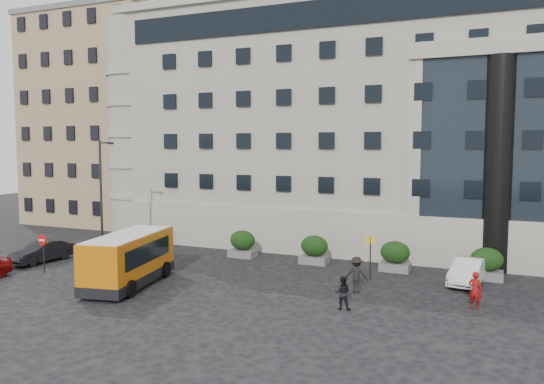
{
  "coord_description": "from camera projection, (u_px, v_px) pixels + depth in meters",
  "views": [
    {
      "loc": [
        12.08,
        -24.46,
        7.65
      ],
      "look_at": [
        0.13,
        3.34,
        5.0
      ],
      "focal_mm": 35.0,
      "sensor_mm": 36.0,
      "label": 1
    }
  ],
  "objects": [
    {
      "name": "ground",
      "position": [
        245.0,
        292.0,
        27.8
      ],
      "size": [
        120.0,
        120.0,
        0.0
      ],
      "primitive_type": "plane",
      "color": "black",
      "rests_on": "ground"
    },
    {
      "name": "civic_building",
      "position": [
        423.0,
        130.0,
        44.79
      ],
      "size": [
        44.0,
        24.0,
        18.0
      ],
      "primitive_type": "cube",
      "color": "gray",
      "rests_on": "ground"
    },
    {
      "name": "entrance_column",
      "position": [
        498.0,
        165.0,
        31.94
      ],
      "size": [
        1.8,
        1.8,
        13.0
      ],
      "primitive_type": "cylinder",
      "color": "black",
      "rests_on": "ground"
    },
    {
      "name": "apartment_near",
      "position": [
        121.0,
        123.0,
        54.68
      ],
      "size": [
        14.0,
        14.0,
        20.0
      ],
      "primitive_type": "cube",
      "color": "#978057",
      "rests_on": "ground"
    },
    {
      "name": "apartment_far",
      "position": [
        190.0,
        121.0,
        72.25
      ],
      "size": [
        13.0,
        13.0,
        22.0
      ],
      "primitive_type": "cube",
      "color": "brown",
      "rests_on": "ground"
    },
    {
      "name": "hedge_a",
      "position": [
        243.0,
        244.0,
        36.44
      ],
      "size": [
        1.8,
        1.26,
        1.84
      ],
      "color": "#5D5D5A",
      "rests_on": "ground"
    },
    {
      "name": "hedge_b",
      "position": [
        314.0,
        249.0,
        34.39
      ],
      "size": [
        1.8,
        1.26,
        1.84
      ],
      "color": "#5D5D5A",
      "rests_on": "ground"
    },
    {
      "name": "hedge_c",
      "position": [
        395.0,
        256.0,
        32.34
      ],
      "size": [
        1.8,
        1.26,
        1.84
      ],
      "color": "#5D5D5A",
      "rests_on": "ground"
    },
    {
      "name": "hedge_d",
      "position": [
        487.0,
        263.0,
        30.3
      ],
      "size": [
        1.8,
        1.26,
        1.84
      ],
      "color": "#5D5D5A",
      "rests_on": "ground"
    },
    {
      "name": "street_lamp",
      "position": [
        102.0,
        196.0,
        34.87
      ],
      "size": [
        1.16,
        0.18,
        8.0
      ],
      "color": "#262628",
      "rests_on": "ground"
    },
    {
      "name": "bus_stop_sign",
      "position": [
        370.0,
        250.0,
        30.06
      ],
      "size": [
        0.5,
        0.08,
        2.52
      ],
      "color": "#262628",
      "rests_on": "ground"
    },
    {
      "name": "no_entry_sign",
      "position": [
        43.0,
        246.0,
        31.83
      ],
      "size": [
        0.64,
        0.16,
        2.32
      ],
      "color": "#262628",
      "rests_on": "ground"
    },
    {
      "name": "minibus",
      "position": [
        129.0,
        257.0,
        28.95
      ],
      "size": [
        3.62,
        7.15,
        2.85
      ],
      "rotation": [
        0.0,
        0.0,
        0.19
      ],
      "color": "#C76309",
      "rests_on": "ground"
    },
    {
      "name": "red_truck",
      "position": [
        168.0,
        217.0,
        47.04
      ],
      "size": [
        2.65,
        4.94,
        2.55
      ],
      "rotation": [
        0.0,
        0.0,
        -0.11
      ],
      "color": "maroon",
      "rests_on": "ground"
    },
    {
      "name": "parked_car_b",
      "position": [
        42.0,
        252.0,
        34.82
      ],
      "size": [
        1.83,
        4.34,
        1.39
      ],
      "primitive_type": "imported",
      "rotation": [
        0.0,
        0.0,
        -0.09
      ],
      "color": "black",
      "rests_on": "ground"
    },
    {
      "name": "parked_car_c",
      "position": [
        146.0,
        237.0,
        40.08
      ],
      "size": [
        2.54,
        5.41,
        1.53
      ],
      "primitive_type": "imported",
      "rotation": [
        0.0,
        0.0,
        -0.08
      ],
      "color": "black",
      "rests_on": "ground"
    },
    {
      "name": "parked_car_d",
      "position": [
        208.0,
        225.0,
        46.91
      ],
      "size": [
        2.4,
        4.92,
        1.35
      ],
      "primitive_type": "imported",
      "rotation": [
        0.0,
        0.0,
        0.03
      ],
      "color": "black",
      "rests_on": "ground"
    },
    {
      "name": "white_taxi",
      "position": [
        468.0,
        271.0,
        29.36
      ],
      "size": [
        2.02,
        4.42,
        1.4
      ],
      "primitive_type": "imported",
      "rotation": [
        0.0,
        0.0,
        -0.13
      ],
      "color": "silver",
      "rests_on": "ground"
    },
    {
      "name": "pedestrian_a",
      "position": [
        475.0,
        290.0,
        24.89
      ],
      "size": [
        0.72,
        0.56,
        1.76
      ],
      "primitive_type": "imported",
      "rotation": [
        0.0,
        0.0,
        2.91
      ],
      "color": "maroon",
      "rests_on": "ground"
    },
    {
      "name": "pedestrian_b",
      "position": [
        343.0,
        293.0,
        24.76
      ],
      "size": [
        0.85,
        0.7,
        1.59
      ],
      "primitive_type": "imported",
      "rotation": [
        0.0,
        0.0,
        3.28
      ],
      "color": "black",
      "rests_on": "ground"
    },
    {
      "name": "pedestrian_c",
      "position": [
        356.0,
        274.0,
        27.65
      ],
      "size": [
        1.32,
        0.9,
        1.89
      ],
      "primitive_type": "imported",
      "rotation": [
        0.0,
        0.0,
        3.32
      ],
      "color": "black",
      "rests_on": "ground"
    }
  ]
}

